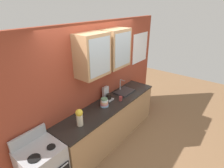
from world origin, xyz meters
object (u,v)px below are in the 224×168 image
object	(u,v)px
vase	(79,117)
sink_faucet	(124,91)
coffee_maker	(107,95)
cup_near_sink	(121,98)
bowl_stack	(104,103)

from	to	relation	value
vase	sink_faucet	bearing A→B (deg)	3.97
coffee_maker	cup_near_sink	bearing A→B (deg)	-62.91
vase	coffee_maker	distance (m)	1.01
sink_faucet	coffee_maker	distance (m)	0.54
vase	coffee_maker	xyz separation A→B (m)	(0.99, 0.21, -0.06)
sink_faucet	bowl_stack	bearing A→B (deg)	-177.74
bowl_stack	coffee_maker	xyz separation A→B (m)	(0.25, 0.13, 0.03)
sink_faucet	bowl_stack	size ratio (longest dim) A/B	2.60
sink_faucet	coffee_maker	xyz separation A→B (m)	(-0.52, 0.10, 0.09)
sink_faucet	coffee_maker	bearing A→B (deg)	168.91
sink_faucet	vase	size ratio (longest dim) A/B	1.47
sink_faucet	cup_near_sink	world-z (taller)	sink_faucet
bowl_stack	coffee_maker	world-z (taller)	coffee_maker
bowl_stack	cup_near_sink	world-z (taller)	bowl_stack
bowl_stack	coffee_maker	size ratio (longest dim) A/B	0.61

